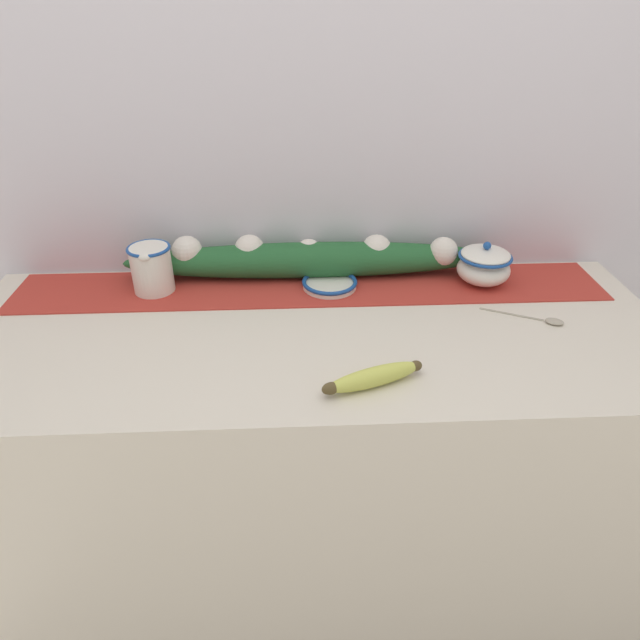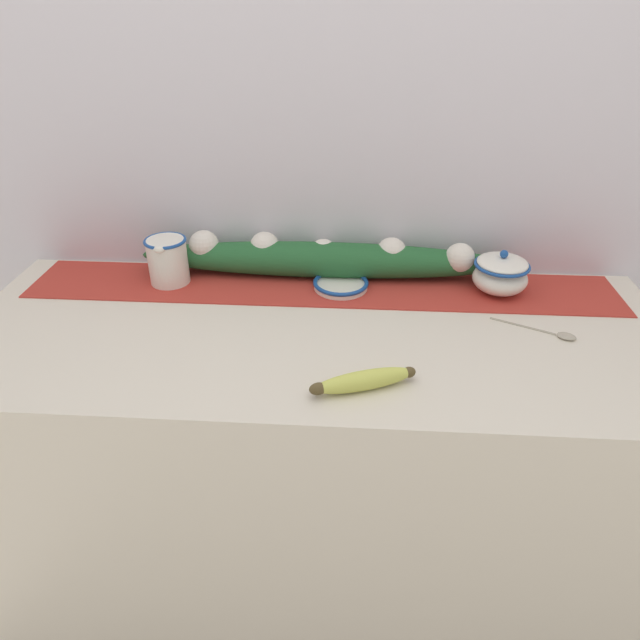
{
  "view_description": "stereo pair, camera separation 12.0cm",
  "coord_description": "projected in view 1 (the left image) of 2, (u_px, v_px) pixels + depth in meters",
  "views": [
    {
      "loc": [
        -0.04,
        -1.08,
        1.6
      ],
      "look_at": [
        0.01,
        -0.04,
        0.98
      ],
      "focal_mm": 32.0,
      "sensor_mm": 36.0,
      "label": 1
    },
    {
      "loc": [
        0.08,
        -1.07,
        1.6
      ],
      "look_at": [
        0.01,
        -0.04,
        0.98
      ],
      "focal_mm": 32.0,
      "sensor_mm": 36.0,
      "label": 2
    }
  ],
  "objects": [
    {
      "name": "back_wall",
      "position": [
        307.0,
        166.0,
        1.42
      ],
      "size": [
        2.4,
        0.04,
        2.4
      ],
      "primitive_type": "cube",
      "color": "silver",
      "rests_on": "ground_plane"
    },
    {
      "name": "spoon",
      "position": [
        548.0,
        320.0,
        1.29
      ],
      "size": [
        0.17,
        0.1,
        0.01
      ],
      "rotation": [
        0.0,
        0.0,
        -0.45
      ],
      "color": "#A89E89",
      "rests_on": "countertop"
    },
    {
      "name": "ground_plane",
      "position": [
        315.0,
        588.0,
        1.74
      ],
      "size": [
        12.0,
        12.0,
        0.0
      ],
      "primitive_type": "plane",
      "color": "#B2A899"
    },
    {
      "name": "countertop",
      "position": [
        314.0,
        479.0,
        1.5
      ],
      "size": [
        1.6,
        0.64,
        0.93
      ],
      "primitive_type": "cube",
      "color": "beige",
      "rests_on": "ground_plane"
    },
    {
      "name": "table_runner",
      "position": [
        310.0,
        287.0,
        1.44
      ],
      "size": [
        1.47,
        0.21,
        0.0
      ],
      "primitive_type": "cube",
      "color": "#B23328",
      "rests_on": "countertop"
    },
    {
      "name": "banana",
      "position": [
        373.0,
        377.0,
        1.08
      ],
      "size": [
        0.21,
        0.1,
        0.04
      ],
      "rotation": [
        0.0,
        0.0,
        0.35
      ],
      "color": "#CCD156",
      "rests_on": "countertop"
    },
    {
      "name": "cream_pitcher",
      "position": [
        152.0,
        267.0,
        1.39
      ],
      "size": [
        0.1,
        0.12,
        0.12
      ],
      "color": "white",
      "rests_on": "countertop"
    },
    {
      "name": "poinsettia_garland",
      "position": [
        309.0,
        258.0,
        1.47
      ],
      "size": [
        0.95,
        0.1,
        0.11
      ],
      "color": "#235B2D",
      "rests_on": "countertop"
    },
    {
      "name": "small_dish",
      "position": [
        330.0,
        283.0,
        1.43
      ],
      "size": [
        0.14,
        0.14,
        0.02
      ],
      "color": "white",
      "rests_on": "countertop"
    },
    {
      "name": "sugar_bowl",
      "position": [
        484.0,
        265.0,
        1.43
      ],
      "size": [
        0.13,
        0.13,
        0.11
      ],
      "color": "white",
      "rests_on": "countertop"
    }
  ]
}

